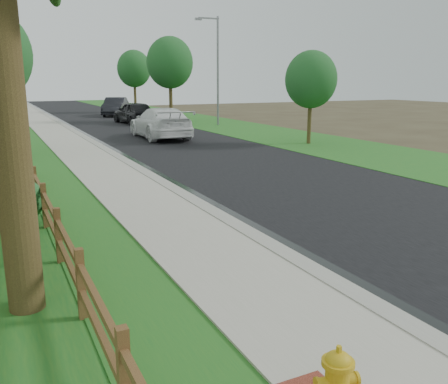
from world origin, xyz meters
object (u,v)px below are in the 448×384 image
ranch_fence (51,217)px  streetlight (216,65)px  white_suv (160,123)px  fire_hydrant (337,384)px  dark_car_mid (134,112)px

ranch_fence → streetlight: size_ratio=2.14×
ranch_fence → white_suv: 18.71m
fire_hydrant → ranch_fence: bearing=105.4°
fire_hydrant → white_suv: 24.55m
fire_hydrant → dark_car_mid: (7.47, 34.00, 0.43)m
fire_hydrant → dark_car_mid: 34.81m
streetlight → ranch_fence: bearing=-122.4°
ranch_fence → fire_hydrant: bearing=-74.6°
ranch_fence → fire_hydrant: (1.90, -6.89, -0.16)m
fire_hydrant → dark_car_mid: bearing=77.6°
ranch_fence → dark_car_mid: size_ratio=3.33×
ranch_fence → fire_hydrant: 7.14m
white_suv → dark_car_mid: size_ratio=1.22×
white_suv → dark_car_mid: white_suv is taller
fire_hydrant → streetlight: 32.66m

